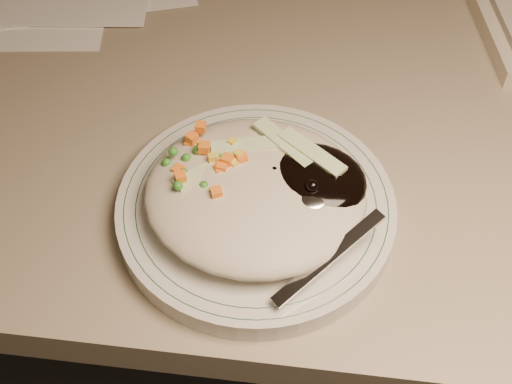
# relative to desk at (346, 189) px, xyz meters

# --- Properties ---
(desk) EXTENTS (1.40, 0.70, 0.74)m
(desk) POSITION_rel_desk_xyz_m (0.00, 0.00, 0.00)
(desk) COLOR gray
(desk) RESTS_ON ground
(plate) EXTENTS (0.25, 0.25, 0.02)m
(plate) POSITION_rel_desk_xyz_m (-0.09, -0.21, 0.21)
(plate) COLOR beige
(plate) RESTS_ON desk
(plate_rim) EXTENTS (0.24, 0.24, 0.00)m
(plate_rim) POSITION_rel_desk_xyz_m (-0.09, -0.21, 0.22)
(plate_rim) COLOR #144723
(plate_rim) RESTS_ON plate
(meal) EXTENTS (0.21, 0.19, 0.05)m
(meal) POSITION_rel_desk_xyz_m (-0.09, -0.21, 0.24)
(meal) COLOR #BDB599
(meal) RESTS_ON plate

